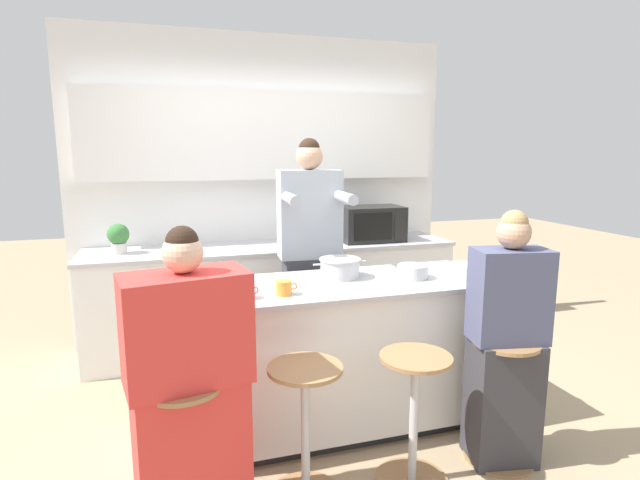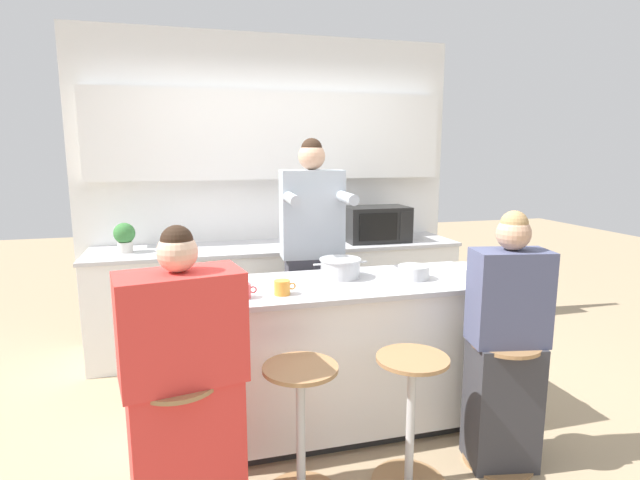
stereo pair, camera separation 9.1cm
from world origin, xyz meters
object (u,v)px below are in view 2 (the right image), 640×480
cooking_pot (340,268)px  bar_stool_rightmost (502,399)px  coffee_cup_near (282,287)px  person_cooking (312,267)px  banana_bunch (173,281)px  potted_plant (125,236)px  person_seated_near (505,353)px  microwave (376,224)px  kitchen_island (323,356)px  bar_stool_leftmost (181,449)px  coffee_cup_far (243,291)px  fruit_bowl (466,273)px  bar_stool_center_left (301,429)px  person_wrapped_blanket (184,389)px  bar_stool_center_right (411,417)px

cooking_pot → bar_stool_rightmost: bearing=-45.6°
coffee_cup_near → person_cooking: bearing=64.5°
banana_bunch → potted_plant: 1.29m
person_seated_near → microwave: 2.01m
kitchen_island → coffee_cup_near: 0.59m
bar_stool_leftmost → cooking_pot: (0.98, 0.73, 0.61)m
kitchen_island → coffee_cup_near: coffee_cup_near is taller
kitchen_island → coffee_cup_far: 0.72m
banana_bunch → microwave: bearing=34.5°
potted_plant → bar_stool_rightmost: bearing=-44.0°
bar_stool_leftmost → bar_stool_rightmost: same height
fruit_bowl → banana_bunch: fruit_bowl is taller
banana_bunch → bar_stool_center_left: bearing=-53.4°
banana_bunch → potted_plant: bearing=107.5°
cooking_pot → person_wrapped_blanket: bearing=-143.1°
cooking_pot → potted_plant: potted_plant is taller
person_wrapped_blanket → cooking_pot: size_ratio=4.03×
person_wrapped_blanket → cooking_pot: person_wrapped_blanket is taller
person_wrapped_blanket → coffee_cup_near: bearing=29.1°
person_seated_near → fruit_bowl: person_seated_near is taller
person_seated_near → coffee_cup_far: size_ratio=11.86×
bar_stool_rightmost → banana_bunch: size_ratio=3.72×
bar_stool_leftmost → banana_bunch: size_ratio=3.72×
fruit_bowl → person_cooking: bearing=137.2°
fruit_bowl → coffee_cup_far: bearing=-178.3°
fruit_bowl → potted_plant: potted_plant is taller
microwave → bar_stool_center_right: bearing=-106.5°
bar_stool_rightmost → microwave: (0.03, 1.96, 0.68)m
bar_stool_center_right → microwave: (0.59, 2.00, 0.68)m
bar_stool_center_right → cooking_pot: bearing=100.4°
bar_stool_center_right → coffee_cup_far: bearing=148.6°
kitchen_island → bar_stool_leftmost: bearing=-143.6°
person_wrapped_blanket → person_seated_near: (1.65, -0.00, -0.01)m
cooking_pot → coffee_cup_far: bearing=-155.8°
person_cooking → coffee_cup_far: person_cooking is taller
cooking_pot → microwave: microwave is taller
person_cooking → coffee_cup_far: size_ratio=15.13×
bar_stool_rightmost → potted_plant: potted_plant is taller
bar_stool_center_right → coffee_cup_near: coffee_cup_near is taller
bar_stool_center_left → person_wrapped_blanket: bearing=-179.9°
fruit_bowl → coffee_cup_far: size_ratio=2.00×
coffee_cup_far → microwave: size_ratio=0.21×
banana_bunch → potted_plant: potted_plant is taller
bar_stool_leftmost → bar_stool_center_left: same height
person_seated_near → potted_plant: 2.92m
coffee_cup_far → person_seated_near: bearing=-17.9°
kitchen_island → bar_stool_center_right: 0.71m
microwave → fruit_bowl: bearing=-90.1°
cooking_pot → microwave: 1.45m
bar_stool_center_right → microwave: 2.20m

